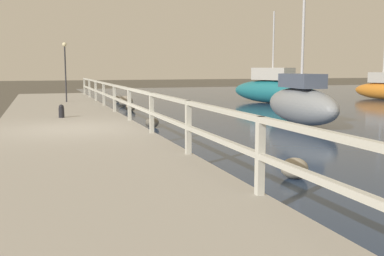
% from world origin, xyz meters
% --- Properties ---
extents(ground_plane, '(120.00, 120.00, 0.00)m').
position_xyz_m(ground_plane, '(0.00, 0.00, 0.00)').
color(ground_plane, '#4C473D').
extents(dock_walkway, '(4.01, 36.00, 0.28)m').
position_xyz_m(dock_walkway, '(0.00, 0.00, 0.14)').
color(dock_walkway, '#9E998E').
rests_on(dock_walkway, ground).
extents(railing, '(0.10, 32.50, 1.03)m').
position_xyz_m(railing, '(1.91, -0.00, 0.98)').
color(railing, beige).
rests_on(railing, dock_walkway).
extents(boulder_water_edge, '(0.53, 0.48, 0.40)m').
position_xyz_m(boulder_water_edge, '(3.45, 12.55, 0.20)').
color(boulder_water_edge, '#666056').
rests_on(boulder_water_edge, ground).
extents(boulder_far_strip, '(0.49, 0.44, 0.37)m').
position_xyz_m(boulder_far_strip, '(3.41, -5.78, 0.18)').
color(boulder_far_strip, gray).
rests_on(boulder_far_strip, ground).
extents(boulder_downstream, '(0.72, 0.65, 0.54)m').
position_xyz_m(boulder_downstream, '(3.31, 9.81, 0.27)').
color(boulder_downstream, gray).
rests_on(boulder_downstream, ground).
extents(boulder_near_dock, '(0.44, 0.40, 0.33)m').
position_xyz_m(boulder_near_dock, '(2.65, 1.57, 0.17)').
color(boulder_near_dock, '#666056').
rests_on(boulder_near_dock, ground).
extents(boulder_mid_strip, '(0.45, 0.40, 0.33)m').
position_xyz_m(boulder_mid_strip, '(3.06, 7.29, 0.17)').
color(boulder_mid_strip, slate).
rests_on(boulder_mid_strip, ground).
extents(mooring_bollard, '(0.18, 0.18, 0.44)m').
position_xyz_m(mooring_bollard, '(-0.09, 2.98, 0.50)').
color(mooring_bollard, black).
rests_on(mooring_bollard, dock_walkway).
extents(dock_lamp, '(0.21, 0.21, 2.85)m').
position_xyz_m(dock_lamp, '(0.48, 10.12, 2.19)').
color(dock_lamp, '#2D2D33').
rests_on(dock_lamp, dock_walkway).
extents(sailboat_orange, '(1.58, 4.29, 4.63)m').
position_xyz_m(sailboat_orange, '(19.19, 9.90, 0.65)').
color(sailboat_orange, orange).
rests_on(sailboat_orange, water_surface).
extents(sailboat_teal, '(3.22, 5.64, 4.90)m').
position_xyz_m(sailboat_teal, '(11.26, 9.29, 0.77)').
color(sailboat_teal, '#1E707A').
rests_on(sailboat_teal, water_surface).
extents(sailboat_gray, '(1.48, 4.34, 8.18)m').
position_xyz_m(sailboat_gray, '(7.66, 0.78, 0.75)').
color(sailboat_gray, gray).
rests_on(sailboat_gray, water_surface).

